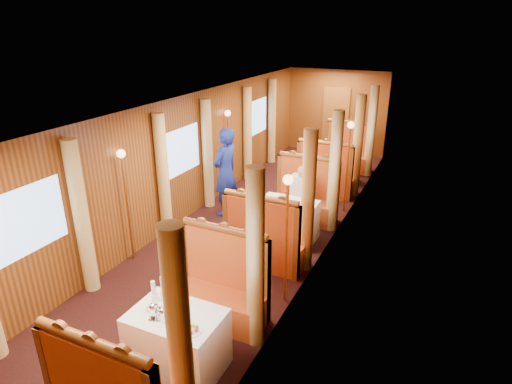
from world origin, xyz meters
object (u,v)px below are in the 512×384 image
Objects in this scene: table_mid at (287,221)px; rose_vase_far at (339,146)px; table_near at (178,341)px; teapot_right at (163,316)px; teapot_back at (171,306)px; banquette_mid_fwd at (265,243)px; passenger at (301,190)px; table_far at (337,167)px; fruit_plate at (192,330)px; banquette_near_aft at (221,291)px; banquette_far_fwd at (325,177)px; banquette_mid_aft at (305,200)px; steward at (225,172)px; banquette_far_aft at (347,155)px; tea_tray at (166,315)px; teapot_left at (154,312)px; rose_vase_mid at (286,194)px.

rose_vase_far is at bearing 89.72° from table_mid.
teapot_right is (-0.05, -0.14, 0.44)m from table_near.
table_near is at bearing -28.44° from teapot_back.
banquette_mid_fwd is 1.76× the size of passenger.
fruit_plate is at bearing -87.38° from table_far.
rose_vase_far is at bearing 89.78° from banquette_mid_fwd.
teapot_back is 4.20m from passenger.
table_mid is at bearing -90.28° from rose_vase_far.
banquette_near_aft is 1.00× the size of banquette_far_fwd.
banquette_far_fwd is 1.16m from rose_vase_far.
fruit_plate is at bearing -85.74° from passenger.
banquette_mid_fwd and banquette_mid_aft have the same top height.
table_mid is 3.67m from teapot_right.
table_near is 4.40m from steward.
rose_vase_far is at bearing 71.97° from teapot_right.
fruit_plate is (0.33, -2.64, 0.35)m from banquette_mid_fwd.
banquette_mid_aft reaches higher than teapot_right.
teapot_right is 4.48m from steward.
passenger is (0.07, 4.20, -0.08)m from teapot_back.
table_near is 0.78× the size of banquette_far_aft.
rose_vase_far is (0.02, 2.52, 0.50)m from banquette_mid_aft.
banquette_mid_fwd is at bearing -90.00° from table_mid.
passenger is at bearing 88.90° from tea_tray.
table_near is at bearing 22.95° from teapot_left.
banquette_near_aft reaches higher than table_mid.
table_near is 0.78× the size of banquette_far_fwd.
steward is (-1.59, 0.57, 0.55)m from table_mid.
table_mid is 0.78× the size of banquette_mid_aft.
teapot_right is 4.38m from passenger.
banquette_far_fwd is 6.16m from fruit_plate.
banquette_mid_aft reaches higher than teapot_back.
banquette_near_aft is at bearing 37.65° from steward.
table_mid and table_far have the same top height.
table_mid is 2.92× the size of rose_vase_mid.
tea_tray is (-0.08, -4.57, 0.33)m from banquette_mid_aft.
banquette_near_aft is at bearing -90.00° from banquette_far_fwd.
banquette_far_aft is at bearing 89.42° from tea_tray.
banquette_far_aft is (0.00, 8.01, 0.05)m from table_near.
teapot_back is 0.45m from fruit_plate.
banquette_near_aft reaches higher than passenger.
teapot_right is 0.18m from teapot_back.
teapot_back reaches higher than teapot_left.
table_mid is at bearing 71.69° from teapot_right.
tea_tray is at bearing -90.92° from rose_vase_mid.
banquette_near_aft is at bearing 69.86° from teapot_right.
passenger is (-0.00, 0.73, 0.37)m from table_mid.
steward reaches higher than table_near.
banquette_mid_aft is at bearing -90.00° from banquette_far_fwd.
rose_vase_mid reaches higher than fruit_plate.
table_near is 1.02m from banquette_near_aft.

